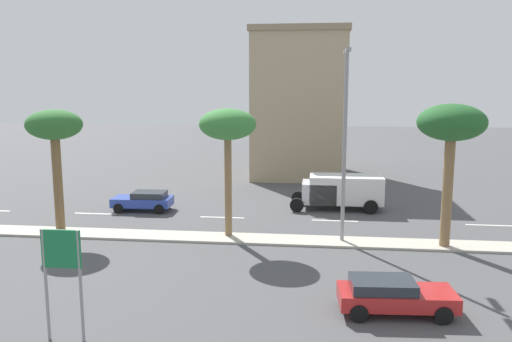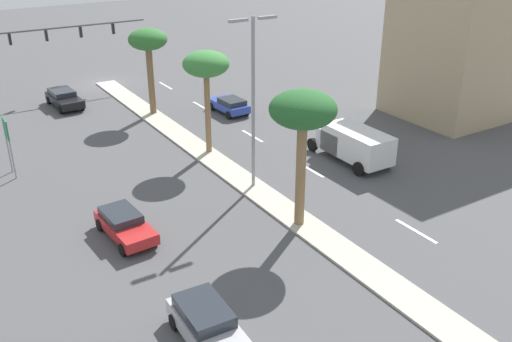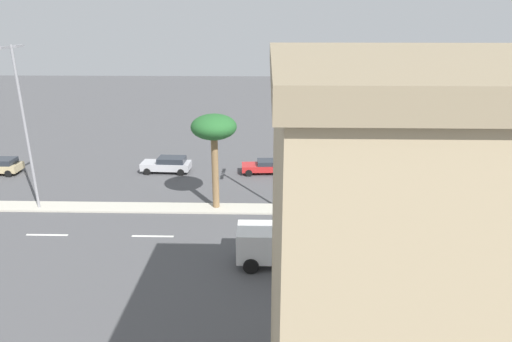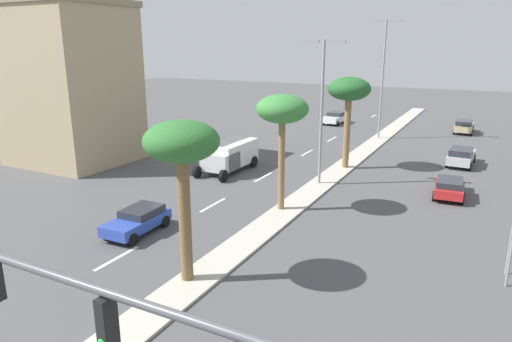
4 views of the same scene
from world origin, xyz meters
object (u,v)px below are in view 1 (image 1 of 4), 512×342
Objects in this scene: commercial_building at (300,103)px; palm_tree_left at (451,127)px; sedan_red_mid at (393,295)px; street_lamp_right at (345,130)px; directional_road_sign at (62,262)px; palm_tree_far at (54,130)px; box_truck at (339,190)px; sedan_blue_rear at (144,200)px; palm_tree_front at (228,127)px.

palm_tree_left is (21.16, 8.09, -0.42)m from commercial_building.
street_lamp_right is at bearing -170.57° from sedan_red_mid.
street_lamp_right reaches higher than sedan_red_mid.
palm_tree_left is 0.73× the size of street_lamp_right.
commercial_building is at bearing -171.47° from sedan_red_mid.
directional_road_sign is 0.55× the size of palm_tree_far.
street_lamp_right is at bearing -94.05° from palm_tree_left.
box_truck is (-19.27, 9.45, -1.35)m from directional_road_sign.
box_truck is at bearing 153.88° from directional_road_sign.
sedan_red_mid is at bearing 44.96° from sedan_blue_rear.
palm_tree_left is 1.69× the size of sedan_red_mid.
sedan_blue_rear is at bearing -135.04° from sedan_red_mid.
palm_tree_left is at bearing 32.34° from box_truck.
palm_tree_left is at bearing 128.27° from directional_road_sign.
commercial_building is 2.16× the size of box_truck.
directional_road_sign is 33.39m from commercial_building.
directional_road_sign reaches higher than sedan_blue_rear.
palm_tree_left is 10.52m from box_truck.
sedan_red_mid is at bearing 63.10° from palm_tree_far.
palm_tree_left is 10.43m from sedan_red_mid.
sedan_red_mid is (8.47, 1.41, -5.19)m from street_lamp_right.
street_lamp_right reaches higher than box_truck.
palm_tree_far is 1.12× the size of box_truck.
sedan_blue_rear is at bearing -81.18° from box_truck.
commercial_building is at bearing -166.86° from box_truck.
sedan_red_mid is at bearing 4.61° from box_truck.
palm_tree_far is at bearing -65.00° from box_truck.
sedan_blue_rear is at bearing -113.78° from street_lamp_right.
box_truck is (-7.52, 0.12, -4.62)m from street_lamp_right.
sedan_blue_rear is (-5.55, -12.59, -5.19)m from street_lamp_right.
palm_tree_left is at bearing 155.46° from sedan_red_mid.
palm_tree_far is at bearing -91.49° from palm_tree_left.
sedan_red_mid is 16.05m from box_truck.
palm_tree_left is 5.13m from street_lamp_right.
box_truck is (-7.34, 15.75, -4.49)m from palm_tree_far.
box_truck reaches higher than sedan_red_mid.
palm_tree_front reaches higher than directional_road_sign.
sedan_blue_rear is at bearing -129.22° from palm_tree_front.
sedan_blue_rear is (-14.01, -14.00, 0.00)m from sedan_red_mid.
commercial_building is at bearing 148.47° from palm_tree_far.
palm_tree_front is 6.07m from street_lamp_right.
sedan_blue_rear is (-5.91, -17.70, -5.42)m from palm_tree_left.
directional_road_sign is 0.52× the size of palm_tree_left.
palm_tree_front reaches higher than box_truck.
palm_tree_far is 1.59× the size of sedan_red_mid.
commercial_building reaches higher than box_truck.
street_lamp_right is at bearing 8.16° from commercial_building.
palm_tree_front is (-11.97, 3.27, 3.34)m from directional_road_sign.
palm_tree_left reaches higher than sedan_red_mid.
palm_tree_front is at bearing -92.98° from palm_tree_left.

